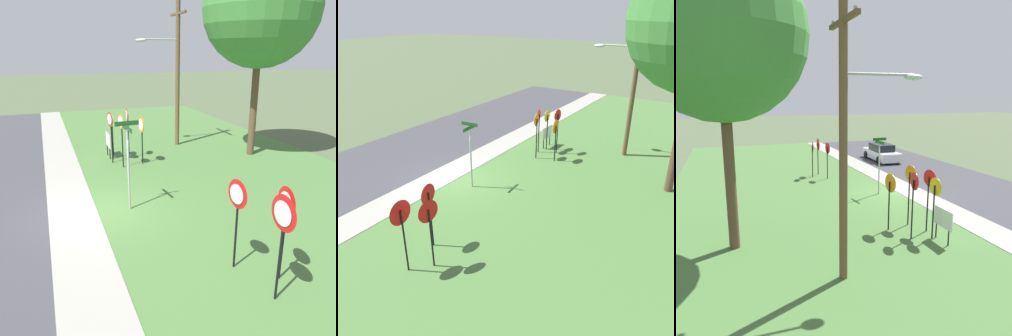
% 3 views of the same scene
% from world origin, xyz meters
% --- Properties ---
extents(ground_plane, '(160.00, 160.00, 0.00)m').
position_xyz_m(ground_plane, '(0.00, 0.00, 0.00)').
color(ground_plane, '#4C5B3D').
extents(road_asphalt, '(44.00, 6.40, 0.01)m').
position_xyz_m(road_asphalt, '(0.00, -4.80, 0.01)').
color(road_asphalt, '#3D3D42').
rests_on(road_asphalt, ground_plane).
extents(sidewalk_strip, '(44.00, 1.60, 0.06)m').
position_xyz_m(sidewalk_strip, '(0.00, -0.80, 0.03)').
color(sidewalk_strip, '#99968C').
rests_on(sidewalk_strip, ground_plane).
extents(grass_median, '(44.00, 12.00, 0.04)m').
position_xyz_m(grass_median, '(0.00, 6.00, 0.02)').
color(grass_median, '#477038').
rests_on(grass_median, ground_plane).
extents(stop_sign_near_left, '(0.65, 0.15, 2.49)m').
position_xyz_m(stop_sign_near_left, '(-5.35, 1.56, 1.83)').
color(stop_sign_near_left, black).
rests_on(stop_sign_near_left, grass_median).
extents(stop_sign_near_right, '(0.74, 0.12, 2.29)m').
position_xyz_m(stop_sign_near_right, '(-4.71, 2.90, 1.70)').
color(stop_sign_near_right, black).
rests_on(stop_sign_near_right, grass_median).
extents(stop_sign_far_left, '(0.66, 0.12, 2.54)m').
position_xyz_m(stop_sign_far_left, '(-5.79, 2.50, 1.86)').
color(stop_sign_far_left, black).
rests_on(stop_sign_far_left, grass_median).
extents(stop_sign_far_center, '(0.66, 0.13, 2.51)m').
position_xyz_m(stop_sign_far_center, '(-4.49, 1.89, 1.85)').
color(stop_sign_far_center, black).
rests_on(stop_sign_far_center, grass_median).
extents(stop_sign_far_right, '(0.67, 0.10, 2.33)m').
position_xyz_m(stop_sign_far_right, '(-6.02, 1.74, 1.72)').
color(stop_sign_far_right, black).
rests_on(stop_sign_far_right, grass_median).
extents(yield_sign_near_left, '(0.80, 0.10, 2.48)m').
position_xyz_m(yield_sign_near_left, '(5.81, 2.98, 1.90)').
color(yield_sign_near_left, black).
rests_on(yield_sign_near_left, grass_median).
extents(yield_sign_near_right, '(0.72, 0.13, 2.36)m').
position_xyz_m(yield_sign_near_right, '(4.42, 2.73, 1.80)').
color(yield_sign_near_right, black).
rests_on(yield_sign_near_right, grass_median).
extents(yield_sign_far_left, '(0.73, 0.13, 2.37)m').
position_xyz_m(yield_sign_far_left, '(5.21, 3.51, 1.80)').
color(yield_sign_far_left, black).
rests_on(yield_sign_far_left, grass_median).
extents(street_name_post, '(0.96, 0.81, 3.08)m').
position_xyz_m(street_name_post, '(0.15, 1.11, 1.87)').
color(street_name_post, '#9EA0A8').
rests_on(street_name_post, grass_median).
extents(utility_pole, '(2.10, 2.48, 8.07)m').
position_xyz_m(utility_pole, '(-7.64, 5.68, 4.42)').
color(utility_pole, brown).
rests_on(utility_pole, grass_median).
extents(notice_board, '(1.10, 0.06, 1.25)m').
position_xyz_m(notice_board, '(-6.39, 1.59, 0.87)').
color(notice_board, black).
rests_on(notice_board, grass_median).
extents(oak_tree_left, '(5.56, 5.56, 9.93)m').
position_xyz_m(oak_tree_left, '(-4.41, 8.79, 7.17)').
color(oak_tree_left, brown).
rests_on(oak_tree_left, grass_median).
extents(parked_sedan_distant, '(4.57, 2.00, 1.39)m').
position_xyz_m(parked_sedan_distant, '(9.47, -3.47, 0.65)').
color(parked_sedan_distant, silver).
rests_on(parked_sedan_distant, road_asphalt).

